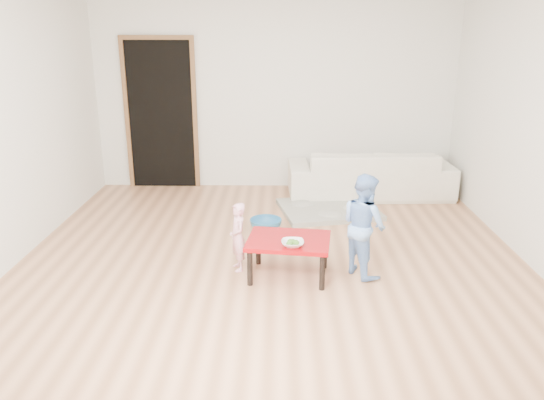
{
  "coord_description": "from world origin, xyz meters",
  "views": [
    {
      "loc": [
        0.07,
        -4.96,
        2.19
      ],
      "look_at": [
        0.0,
        -0.2,
        0.65
      ],
      "focal_mm": 35.0,
      "sensor_mm": 36.0,
      "label": 1
    }
  ],
  "objects_px": {
    "bowl": "(293,243)",
    "basin": "(266,224)",
    "child_pink": "(238,237)",
    "red_table": "(289,258)",
    "sofa": "(370,173)",
    "child_blue": "(364,225)"
  },
  "relations": [
    {
      "from": "red_table",
      "to": "sofa",
      "type": "bearing_deg",
      "value": 65.74
    },
    {
      "from": "child_pink",
      "to": "basin",
      "type": "height_order",
      "value": "child_pink"
    },
    {
      "from": "sofa",
      "to": "red_table",
      "type": "bearing_deg",
      "value": 63.65
    },
    {
      "from": "bowl",
      "to": "child_blue",
      "type": "height_order",
      "value": "child_blue"
    },
    {
      "from": "sofa",
      "to": "basin",
      "type": "xyz_separation_m",
      "value": [
        -1.38,
        -1.32,
        -0.26
      ]
    },
    {
      "from": "child_pink",
      "to": "child_blue",
      "type": "xyz_separation_m",
      "value": [
        1.16,
        -0.06,
        0.15
      ]
    },
    {
      "from": "red_table",
      "to": "child_pink",
      "type": "height_order",
      "value": "child_pink"
    },
    {
      "from": "basin",
      "to": "sofa",
      "type": "bearing_deg",
      "value": 43.53
    },
    {
      "from": "red_table",
      "to": "child_blue",
      "type": "distance_m",
      "value": 0.75
    },
    {
      "from": "child_pink",
      "to": "basin",
      "type": "relative_size",
      "value": 1.81
    },
    {
      "from": "red_table",
      "to": "child_pink",
      "type": "xyz_separation_m",
      "value": [
        -0.48,
        0.14,
        0.14
      ]
    },
    {
      "from": "bowl",
      "to": "red_table",
      "type": "bearing_deg",
      "value": 100.66
    },
    {
      "from": "red_table",
      "to": "child_blue",
      "type": "relative_size",
      "value": 0.77
    },
    {
      "from": "red_table",
      "to": "child_blue",
      "type": "bearing_deg",
      "value": 6.42
    },
    {
      "from": "sofa",
      "to": "red_table",
      "type": "xyz_separation_m",
      "value": [
        -1.14,
        -2.53,
        -0.13
      ]
    },
    {
      "from": "red_table",
      "to": "bowl",
      "type": "bearing_deg",
      "value": -79.34
    },
    {
      "from": "red_table",
      "to": "bowl",
      "type": "height_order",
      "value": "bowl"
    },
    {
      "from": "bowl",
      "to": "child_pink",
      "type": "height_order",
      "value": "child_pink"
    },
    {
      "from": "red_table",
      "to": "child_blue",
      "type": "xyz_separation_m",
      "value": [
        0.69,
        0.08,
        0.3
      ]
    },
    {
      "from": "child_pink",
      "to": "basin",
      "type": "xyz_separation_m",
      "value": [
        0.23,
        1.08,
        -0.27
      ]
    },
    {
      "from": "bowl",
      "to": "basin",
      "type": "relative_size",
      "value": 0.54
    },
    {
      "from": "sofa",
      "to": "red_table",
      "type": "distance_m",
      "value": 2.78
    }
  ]
}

